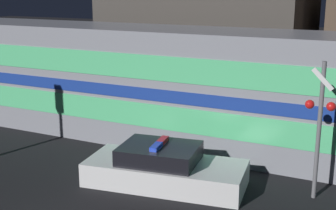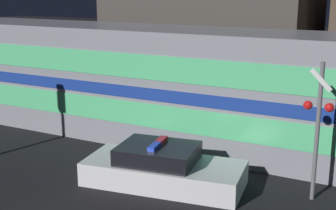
# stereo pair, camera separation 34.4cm
# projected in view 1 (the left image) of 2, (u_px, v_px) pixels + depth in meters

# --- Properties ---
(train) EXTENTS (20.91, 3.06, 4.06)m
(train) POSITION_uv_depth(u_px,v_px,m) (170.00, 86.00, 16.66)
(train) COLOR gray
(train) RESTS_ON ground_plane
(police_car) EXTENTS (4.70, 2.50, 1.26)m
(police_car) POSITION_uv_depth(u_px,v_px,m) (164.00, 169.00, 13.22)
(police_car) COLOR silver
(police_car) RESTS_ON ground_plane
(crossing_signal_near) EXTENTS (0.76, 0.30, 3.67)m
(crossing_signal_near) POSITION_uv_depth(u_px,v_px,m) (319.00, 121.00, 11.92)
(crossing_signal_near) COLOR slate
(crossing_signal_near) RESTS_ON ground_plane
(building_left) EXTENTS (9.35, 6.40, 6.63)m
(building_left) POSITION_uv_depth(u_px,v_px,m) (210.00, 31.00, 22.94)
(building_left) COLOR #47423D
(building_left) RESTS_ON ground_plane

